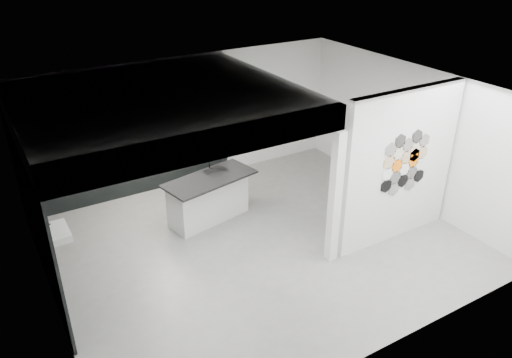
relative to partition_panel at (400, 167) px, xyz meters
The scene contains 17 objects.
floor 2.82m from the partition_panel, 155.80° to the left, with size 7.00×6.00×0.01m, color slate.
partition_panel is the anchor object (origin of this frame).
bay_clad_back 5.31m from the partition_panel, 131.60° to the left, with size 4.40×0.04×2.35m, color black.
bay_clad_left 6.04m from the partition_panel, 160.65° to the left, with size 0.04×4.00×2.35m, color black.
bulkhead 4.21m from the partition_panel, 150.43° to the left, with size 4.40×4.00×0.40m, color silver.
corner_column 1.42m from the partition_panel, behind, with size 0.16×0.16×2.35m, color silver.
fascia_beam 3.71m from the partition_panel, behind, with size 4.40×0.16×0.40m, color silver.
wall_basin 5.78m from the partition_panel, 161.77° to the left, with size 0.40×0.60×0.12m, color silver.
display_shelf 5.17m from the partition_panel, 131.55° to the left, with size 3.00×0.15×0.04m, color black.
kitchen_island 3.57m from the partition_panel, 139.65° to the left, with size 1.88×1.12×1.41m.
stockpot 5.78m from the partition_panel, 137.99° to the left, with size 0.20×0.20×0.16m, color black.
kettle 4.57m from the partition_panel, 122.17° to the left, with size 0.16×0.16×0.14m, color black.
glass_bowl 4.41m from the partition_panel, 118.73° to the left, with size 0.13×0.13×0.09m, color gray.
glass_vase 4.39m from the partition_panel, 118.23° to the left, with size 0.10×0.10×0.14m, color gray.
bottle_dark 5.52m from the partition_panel, 135.58° to the left, with size 0.06×0.06×0.15m, color black.
utensil_cup 5.61m from the partition_panel, 136.44° to the left, with size 0.08×0.08×0.11m, color black.
hex_tile_cluster 0.14m from the partition_panel, 68.73° to the right, with size 1.04×0.02×1.16m.
Camera 1 is at (-3.90, -6.42, 5.11)m, focal length 35.00 mm.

